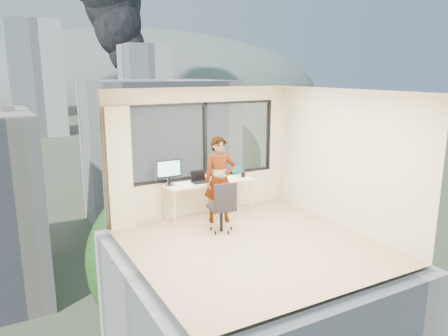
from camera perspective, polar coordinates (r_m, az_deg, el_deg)
floor at (r=7.43m, az=3.78°, el=-10.20°), size 4.00×4.00×0.01m
ceiling at (r=6.85m, az=4.10°, el=10.26°), size 4.00×4.00×0.01m
wall_front at (r=5.51m, az=15.26°, el=-4.55°), size 4.00×0.01×2.60m
wall_left at (r=6.20m, az=-11.83°, el=-2.42°), size 0.01×4.00×2.60m
wall_right at (r=8.26m, az=15.71°, el=1.15°), size 0.01×4.00×2.60m
window_wall at (r=8.72m, az=-2.89°, el=3.72°), size 3.30×0.16×1.55m
curtain at (r=8.07m, az=-13.84°, el=-0.09°), size 0.45×0.14×2.30m
desk at (r=8.66m, az=-2.11°, el=-4.16°), size 1.80×0.60×0.75m
chair at (r=7.83m, az=-0.36°, el=-5.11°), size 0.56×0.56×0.98m
person at (r=8.27m, az=-0.57°, el=-1.60°), size 0.71×0.57×1.69m
monitor at (r=8.27m, az=-7.42°, el=-0.55°), size 0.51×0.12×0.51m
game_console at (r=8.70m, az=-3.15°, el=-1.24°), size 0.33×0.28×0.08m
laptop at (r=8.43m, az=-3.20°, el=-1.26°), size 0.32×0.34×0.21m
cellphone at (r=8.55m, az=-0.76°, el=-1.73°), size 0.11×0.06×0.01m
pen_cup at (r=8.89m, az=2.57°, el=-0.83°), size 0.09×0.09×0.11m
handbag at (r=9.10m, az=1.73°, el=-0.15°), size 0.32×0.23×0.22m
exterior_ground at (r=126.93m, az=-26.91°, el=3.78°), size 400.00×400.00×0.04m
near_bldg_b at (r=47.33m, az=-8.89°, el=1.82°), size 14.00×13.00×16.00m
near_bldg_c at (r=49.16m, az=15.68°, el=-1.68°), size 12.00×10.00×10.00m
far_tower_b at (r=126.30m, az=-23.93°, el=10.88°), size 13.00×13.00×30.00m
far_tower_c at (r=153.72m, az=-10.52°, el=11.15°), size 15.00×15.00×26.00m
hill_b at (r=342.27m, az=-11.29°, el=9.74°), size 300.00×220.00×96.00m
tree_b at (r=27.88m, az=-9.97°, el=-13.81°), size 7.60×7.60×9.00m
tree_c at (r=53.81m, az=0.52°, el=0.04°), size 8.40×8.40×10.00m
smoke_plume_b at (r=186.85m, az=-10.91°, el=20.01°), size 30.00×18.00×70.00m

